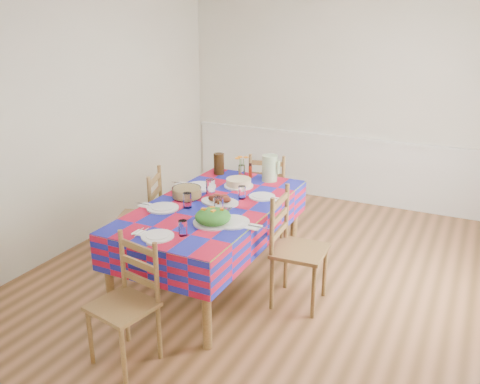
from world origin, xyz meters
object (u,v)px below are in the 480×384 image
(meat_platter, at_px, (220,200))
(chair_left, at_px, (143,219))
(dining_table, at_px, (213,213))
(tea_pitcher, at_px, (219,164))
(green_pitcher, at_px, (270,168))
(chair_right, at_px, (295,250))
(chair_near, at_px, (127,303))
(chair_far, at_px, (268,194))

(meat_platter, height_order, chair_left, chair_left)
(dining_table, relative_size, meat_platter, 5.62)
(dining_table, relative_size, tea_pitcher, 8.99)
(green_pitcher, xyz_separation_m, chair_left, (-1.05, -0.87, -0.45))
(dining_table, bearing_deg, green_pitcher, 76.78)
(chair_right, bearing_deg, chair_near, 144.71)
(chair_right, bearing_deg, chair_far, 28.59)
(tea_pitcher, distance_m, chair_right, 1.56)
(green_pitcher, bearing_deg, meat_platter, -100.64)
(tea_pitcher, height_order, chair_near, tea_pitcher)
(dining_table, height_order, chair_near, chair_near)
(green_pitcher, xyz_separation_m, chair_right, (0.63, -0.88, -0.44))
(dining_table, distance_m, meat_platter, 0.14)
(meat_platter, xyz_separation_m, chair_left, (-0.89, -0.03, -0.34))
(green_pitcher, xyz_separation_m, chair_far, (-0.20, 0.44, -0.46))
(meat_platter, relative_size, chair_left, 0.36)
(chair_right, bearing_deg, green_pitcher, 32.18)
(chair_far, bearing_deg, green_pitcher, 100.44)
(meat_platter, distance_m, chair_near, 1.43)
(green_pitcher, xyz_separation_m, tea_pitcher, (-0.60, -0.03, -0.02))
(chair_far, xyz_separation_m, chair_left, (-0.85, -1.31, 0.01))
(chair_left, bearing_deg, chair_right, 69.48)
(tea_pitcher, distance_m, chair_near, 2.27)
(green_pitcher, distance_m, chair_left, 1.43)
(meat_platter, height_order, chair_right, chair_right)
(chair_near, relative_size, chair_left, 0.95)
(tea_pitcher, bearing_deg, chair_far, 49.37)
(meat_platter, distance_m, chair_left, 0.95)
(chair_far, relative_size, chair_right, 0.95)
(green_pitcher, bearing_deg, chair_near, -95.14)
(green_pitcher, distance_m, chair_near, 2.27)
(chair_far, height_order, chair_left, chair_left)
(dining_table, distance_m, chair_far, 1.35)
(dining_table, distance_m, chair_left, 0.87)
(dining_table, xyz_separation_m, tea_pitcher, (-0.39, 0.86, 0.21))
(green_pitcher, relative_size, chair_right, 0.26)
(chair_far, bearing_deg, chair_right, 108.48)
(meat_platter, bearing_deg, green_pitcher, 79.36)
(dining_table, bearing_deg, meat_platter, 44.69)
(tea_pitcher, distance_m, chair_far, 0.76)
(meat_platter, relative_size, chair_right, 0.35)
(chair_far, bearing_deg, chair_near, 76.57)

